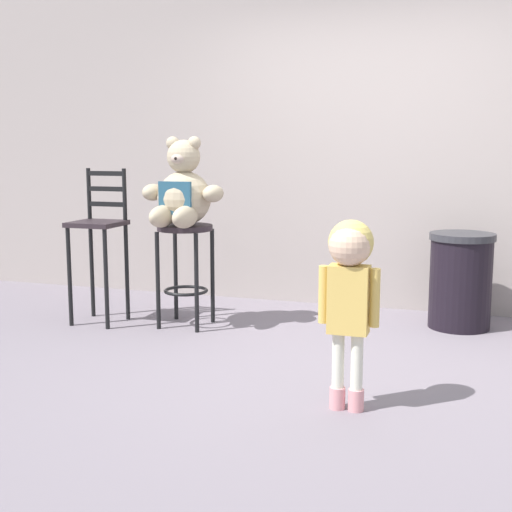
{
  "coord_description": "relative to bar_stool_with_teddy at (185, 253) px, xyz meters",
  "views": [
    {
      "loc": [
        0.9,
        -3.96,
        1.33
      ],
      "look_at": [
        -0.45,
        0.13,
        0.65
      ],
      "focal_mm": 48.24,
      "sensor_mm": 36.0,
      "label": 1
    }
  ],
  "objects": [
    {
      "name": "bar_chair_empty",
      "position": [
        -0.67,
        -0.1,
        0.13
      ],
      "size": [
        0.37,
        0.37,
        1.17
      ],
      "color": "#281F24",
      "rests_on": "ground_plane"
    },
    {
      "name": "child_walking",
      "position": [
        1.48,
        -1.29,
        0.16
      ],
      "size": [
        0.31,
        0.25,
        0.98
      ],
      "rotation": [
        0.0,
        0.0,
        -0.25
      ],
      "color": "pink",
      "rests_on": "ground_plane"
    },
    {
      "name": "bar_stool_with_teddy",
      "position": [
        0.0,
        0.0,
        0.0
      ],
      "size": [
        0.41,
        0.41,
        0.76
      ],
      "color": "#281F24",
      "rests_on": "ground_plane"
    },
    {
      "name": "teddy_bear",
      "position": [
        -0.0,
        -0.03,
        0.45
      ],
      "size": [
        0.62,
        0.56,
        0.65
      ],
      "color": "tan",
      "rests_on": "bar_stool_with_teddy"
    },
    {
      "name": "ground_plane",
      "position": [
        1.19,
        -0.68,
        -0.55
      ],
      "size": [
        24.0,
        24.0,
        0.0
      ],
      "primitive_type": "plane",
      "color": "slate"
    },
    {
      "name": "trash_bin",
      "position": [
        1.96,
        0.59,
        -0.19
      ],
      "size": [
        0.48,
        0.48,
        0.71
      ],
      "color": "black",
      "rests_on": "ground_plane"
    },
    {
      "name": "building_wall",
      "position": [
        1.19,
        1.19,
        1.1
      ],
      "size": [
        7.81,
        0.3,
        3.31
      ],
      "primitive_type": "cube",
      "color": "#A39792",
      "rests_on": "ground_plane"
    }
  ]
}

